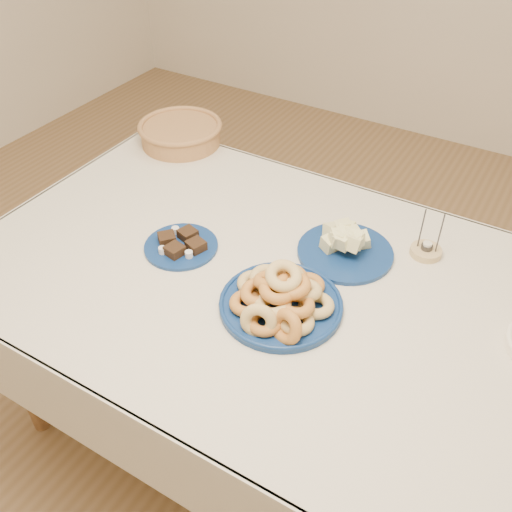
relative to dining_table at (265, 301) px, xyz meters
name	(u,v)px	position (x,y,z in m)	size (l,w,h in m)	color
ground	(263,428)	(0.00, 0.00, -0.64)	(5.00, 5.00, 0.00)	brown
dining_table	(265,301)	(0.00, 0.00, 0.00)	(1.71, 1.11, 0.75)	brown
donut_platter	(281,298)	(0.10, -0.10, 0.15)	(0.36, 0.36, 0.15)	navy
melon_plate	(345,244)	(0.15, 0.20, 0.14)	(0.29, 0.29, 0.10)	navy
brownie_plate	(181,245)	(-0.27, -0.03, 0.12)	(0.29, 0.29, 0.04)	navy
wicker_basket	(181,133)	(-0.65, 0.49, 0.15)	(0.34, 0.34, 0.08)	olive
candle_holder	(426,250)	(0.36, 0.31, 0.12)	(0.09, 0.09, 0.15)	tan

